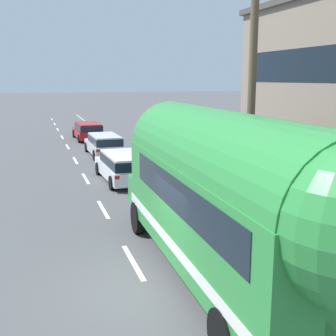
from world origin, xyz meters
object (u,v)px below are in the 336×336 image
car_second (104,144)px  car_third (88,130)px  painted_bus (230,194)px  utility_pole (252,92)px  car_lead (124,165)px

car_second → car_third: size_ratio=1.02×
painted_bus → car_second: painted_bus is taller
utility_pole → painted_bus: bearing=-123.4°
car_third → utility_pole: bearing=-85.0°
utility_pole → car_third: utility_pole is taller
painted_bus → car_lead: (-0.06, 11.54, -1.50)m
car_second → car_third: (-0.04, 7.84, 0.01)m
utility_pole → car_second: size_ratio=1.75×
utility_pole → car_lead: size_ratio=1.76×
painted_bus → car_lead: painted_bus is taller
painted_bus → car_lead: bearing=90.3°
car_second → painted_bus: bearing=-90.6°
car_lead → car_third: 15.21m
utility_pole → car_second: bearing=97.3°
car_lead → car_third: same height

